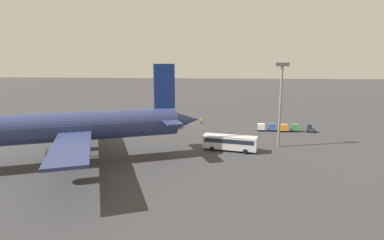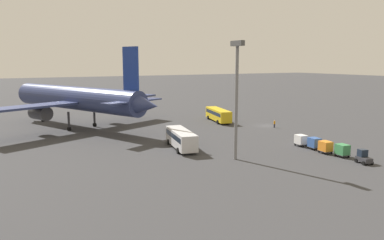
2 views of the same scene
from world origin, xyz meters
name	(u,v)px [view 1 (image 1 of 2)]	position (x,y,z in m)	size (l,w,h in m)	color
ground_plane	(192,123)	(0.00, 0.00, 0.00)	(600.00, 600.00, 0.00)	#38383A
airplane	(67,127)	(18.19, 40.11, 6.80)	(48.12, 41.64, 18.08)	navy
shuttle_bus_near	(152,121)	(11.00, 6.56, 1.90)	(12.72, 5.60, 3.17)	gold
shuttle_bus_far	(230,142)	(-11.16, 28.36, 1.93)	(11.60, 5.05, 3.23)	silver
baggage_tug	(311,129)	(-32.97, 8.45, 0.94)	(2.64, 2.12, 2.10)	#333338
worker_person	(201,121)	(-2.82, -0.10, 0.87)	(0.38, 0.38, 1.74)	#1E1E2D
cargo_cart_green	(295,127)	(-28.84, 8.17, 1.19)	(2.14, 1.86, 2.06)	#38383D
cargo_cart_orange	(284,127)	(-25.87, 8.71, 1.19)	(2.14, 1.86, 2.06)	#38383D
cargo_cart_blue	(272,127)	(-22.89, 8.18, 1.19)	(2.14, 1.86, 2.06)	#38383D
cargo_cart_white	(261,127)	(-19.92, 8.40, 1.19)	(2.14, 1.86, 2.06)	#38383D
light_pole	(281,96)	(-21.86, 24.17, 11.19)	(2.80, 0.70, 18.35)	slate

